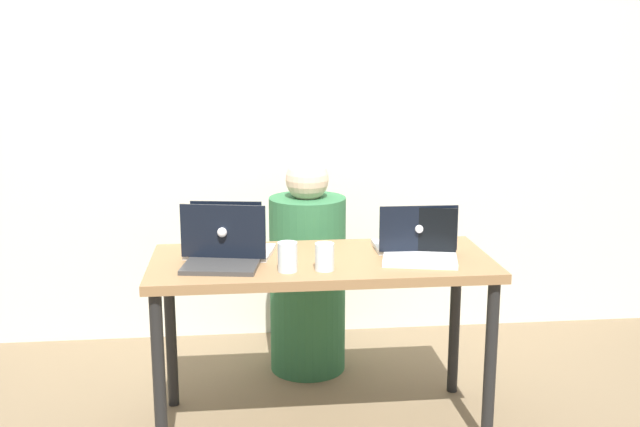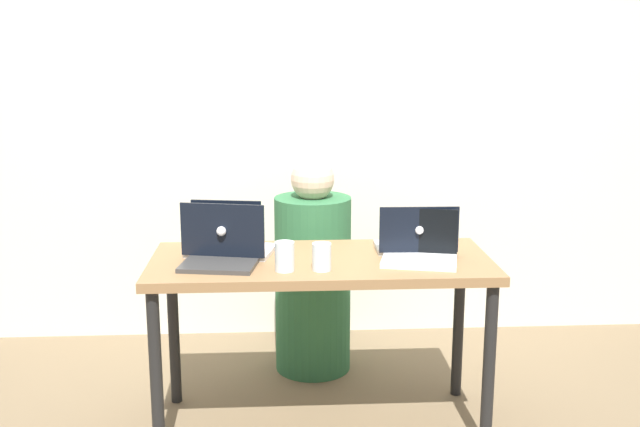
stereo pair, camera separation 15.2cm
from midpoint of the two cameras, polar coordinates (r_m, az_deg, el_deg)
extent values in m
plane|color=brown|center=(3.43, -1.21, -15.74)|extent=(12.00, 12.00, 0.00)
cube|color=beige|center=(4.20, -2.65, 6.51)|extent=(4.50, 0.10, 2.37)
cube|color=olive|center=(3.15, -1.27, -3.80)|extent=(1.43, 0.61, 0.04)
cylinder|color=black|center=(3.06, -13.59, -12.28)|extent=(0.05, 0.05, 0.72)
cylinder|color=black|center=(3.17, 11.48, -11.29)|extent=(0.05, 0.05, 0.72)
cylinder|color=black|center=(3.53, -12.54, -8.79)|extent=(0.05, 0.05, 0.72)
cylinder|color=black|center=(3.62, 9.03, -8.07)|extent=(0.05, 0.05, 0.72)
cylinder|color=#2D663C|center=(3.81, -2.10, -5.44)|extent=(0.46, 0.46, 0.90)
sphere|color=beige|center=(3.68, -2.17, 2.60)|extent=(0.21, 0.21, 0.21)
cube|color=silver|center=(3.11, 6.23, -3.54)|extent=(0.34, 0.27, 0.02)
cube|color=black|center=(3.19, 6.32, -1.22)|extent=(0.30, 0.08, 0.19)
sphere|color=white|center=(3.20, 6.32, -1.16)|extent=(0.03, 0.03, 0.03)
cube|color=silver|center=(3.25, -8.17, -2.90)|extent=(0.40, 0.31, 0.02)
cube|color=black|center=(3.10, -8.81, -1.37)|extent=(0.35, 0.09, 0.22)
sphere|color=white|center=(3.08, -8.88, -1.44)|extent=(0.04, 0.04, 0.04)
cube|color=#393837|center=(3.05, -8.94, -3.91)|extent=(0.33, 0.29, 0.02)
cube|color=black|center=(3.14, -8.53, -1.11)|extent=(0.29, 0.06, 0.23)
sphere|color=white|center=(3.16, -8.47, -1.04)|extent=(0.04, 0.04, 0.04)
cube|color=silver|center=(3.32, 5.76, -2.50)|extent=(0.34, 0.22, 0.02)
cube|color=black|center=(3.19, 6.17, -1.15)|extent=(0.34, 0.02, 0.20)
sphere|color=white|center=(3.17, 6.22, -1.21)|extent=(0.04, 0.04, 0.04)
cylinder|color=silver|center=(2.96, -3.97, -3.33)|extent=(0.08, 0.08, 0.12)
cylinder|color=silver|center=(2.96, -3.96, -3.82)|extent=(0.07, 0.07, 0.06)
cylinder|color=silver|center=(2.97, -1.12, -3.32)|extent=(0.08, 0.08, 0.11)
cylinder|color=silver|center=(2.97, -1.12, -3.78)|extent=(0.07, 0.07, 0.06)
camera|label=1|loc=(0.08, -91.38, -0.31)|focal=42.00mm
camera|label=2|loc=(0.08, 88.62, 0.31)|focal=42.00mm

